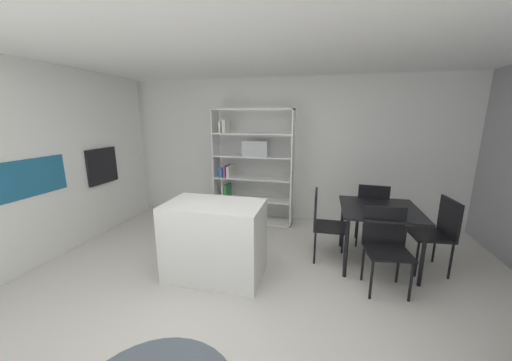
{
  "coord_description": "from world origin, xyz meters",
  "views": [
    {
      "loc": [
        0.86,
        -2.42,
        1.88
      ],
      "look_at": [
        0.14,
        0.56,
        1.17
      ],
      "focal_mm": 19.55,
      "sensor_mm": 36.0,
      "label": 1
    }
  ],
  "objects_px": {
    "kitchen_island": "(215,240)",
    "dining_chair_far": "(371,210)",
    "built_in_oven": "(102,166)",
    "open_bookshelf": "(249,166)",
    "dining_chair_near": "(386,241)",
    "dining_table": "(379,214)",
    "dining_chair_window_side": "(438,228)",
    "dining_chair_island_side": "(323,219)"
  },
  "relations": [
    {
      "from": "built_in_oven",
      "to": "dining_chair_near",
      "type": "relative_size",
      "value": 0.66
    },
    {
      "from": "dining_table",
      "to": "open_bookshelf",
      "type": "bearing_deg",
      "value": 151.01
    },
    {
      "from": "built_in_oven",
      "to": "open_bookshelf",
      "type": "xyz_separation_m",
      "value": [
        2.18,
        0.98,
        -0.08
      ]
    },
    {
      "from": "kitchen_island",
      "to": "dining_chair_far",
      "type": "height_order",
      "value": "dining_chair_far"
    },
    {
      "from": "dining_table",
      "to": "dining_chair_far",
      "type": "bearing_deg",
      "value": 90.83
    },
    {
      "from": "open_bookshelf",
      "to": "kitchen_island",
      "type": "bearing_deg",
      "value": -87.62
    },
    {
      "from": "built_in_oven",
      "to": "dining_chair_near",
      "type": "xyz_separation_m",
      "value": [
        4.17,
        -0.64,
        -0.56
      ]
    },
    {
      "from": "dining_table",
      "to": "dining_chair_near",
      "type": "relative_size",
      "value": 1.05
    },
    {
      "from": "built_in_oven",
      "to": "open_bookshelf",
      "type": "bearing_deg",
      "value": 24.07
    },
    {
      "from": "dining_chair_island_side",
      "to": "dining_chair_far",
      "type": "xyz_separation_m",
      "value": [
        0.68,
        0.5,
        0.02
      ]
    },
    {
      "from": "open_bookshelf",
      "to": "dining_chair_far",
      "type": "xyz_separation_m",
      "value": [
        1.99,
        -0.6,
        -0.46
      ]
    },
    {
      "from": "kitchen_island",
      "to": "dining_chair_island_side",
      "type": "relative_size",
      "value": 1.21
    },
    {
      "from": "built_in_oven",
      "to": "dining_chair_near",
      "type": "height_order",
      "value": "built_in_oven"
    },
    {
      "from": "built_in_oven",
      "to": "kitchen_island",
      "type": "height_order",
      "value": "built_in_oven"
    },
    {
      "from": "dining_table",
      "to": "dining_chair_island_side",
      "type": "bearing_deg",
      "value": -179.93
    },
    {
      "from": "dining_table",
      "to": "dining_chair_near",
      "type": "xyz_separation_m",
      "value": [
        -0.01,
        -0.5,
        -0.14
      ]
    },
    {
      "from": "built_in_oven",
      "to": "dining_chair_far",
      "type": "bearing_deg",
      "value": 5.09
    },
    {
      "from": "kitchen_island",
      "to": "dining_chair_far",
      "type": "xyz_separation_m",
      "value": [
        1.91,
        1.24,
        0.12
      ]
    },
    {
      "from": "kitchen_island",
      "to": "dining_chair_island_side",
      "type": "distance_m",
      "value": 1.44
    },
    {
      "from": "open_bookshelf",
      "to": "dining_chair_far",
      "type": "bearing_deg",
      "value": -16.86
    },
    {
      "from": "dining_chair_near",
      "to": "dining_chair_far",
      "type": "distance_m",
      "value": 1.01
    },
    {
      "from": "dining_table",
      "to": "built_in_oven",
      "type": "bearing_deg",
      "value": 178.2
    },
    {
      "from": "dining_table",
      "to": "dining_chair_far",
      "type": "distance_m",
      "value": 0.52
    },
    {
      "from": "built_in_oven",
      "to": "kitchen_island",
      "type": "bearing_deg",
      "value": -20.95
    },
    {
      "from": "built_in_oven",
      "to": "dining_chair_far",
      "type": "xyz_separation_m",
      "value": [
        4.18,
        0.37,
        -0.54
      ]
    },
    {
      "from": "dining_table",
      "to": "dining_chair_near",
      "type": "height_order",
      "value": "dining_chair_near"
    },
    {
      "from": "dining_chair_island_side",
      "to": "dining_chair_window_side",
      "type": "relative_size",
      "value": 1.01
    },
    {
      "from": "built_in_oven",
      "to": "dining_table",
      "type": "xyz_separation_m",
      "value": [
        4.18,
        -0.13,
        -0.42
      ]
    },
    {
      "from": "built_in_oven",
      "to": "dining_chair_island_side",
      "type": "height_order",
      "value": "built_in_oven"
    },
    {
      "from": "dining_chair_far",
      "to": "built_in_oven",
      "type": "bearing_deg",
      "value": 9.55
    },
    {
      "from": "dining_table",
      "to": "dining_chair_window_side",
      "type": "relative_size",
      "value": 1.04
    },
    {
      "from": "kitchen_island",
      "to": "dining_chair_far",
      "type": "bearing_deg",
      "value": 32.88
    },
    {
      "from": "kitchen_island",
      "to": "dining_chair_near",
      "type": "distance_m",
      "value": 1.93
    },
    {
      "from": "kitchen_island",
      "to": "dining_chair_near",
      "type": "xyz_separation_m",
      "value": [
        1.91,
        0.23,
        0.09
      ]
    },
    {
      "from": "open_bookshelf",
      "to": "dining_chair_far",
      "type": "height_order",
      "value": "open_bookshelf"
    },
    {
      "from": "open_bookshelf",
      "to": "dining_chair_island_side",
      "type": "distance_m",
      "value": 1.78
    },
    {
      "from": "kitchen_island",
      "to": "dining_chair_window_side",
      "type": "xyz_separation_m",
      "value": [
        2.61,
        0.74,
        0.1
      ]
    },
    {
      "from": "dining_chair_island_side",
      "to": "dining_chair_near",
      "type": "height_order",
      "value": "dining_chair_island_side"
    },
    {
      "from": "dining_chair_far",
      "to": "dining_table",
      "type": "bearing_deg",
      "value": 95.28
    },
    {
      "from": "open_bookshelf",
      "to": "dining_chair_island_side",
      "type": "relative_size",
      "value": 2.16
    },
    {
      "from": "dining_chair_window_side",
      "to": "built_in_oven",
      "type": "bearing_deg",
      "value": -97.07
    },
    {
      "from": "dining_table",
      "to": "kitchen_island",
      "type": "bearing_deg",
      "value": -159.1
    }
  ]
}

